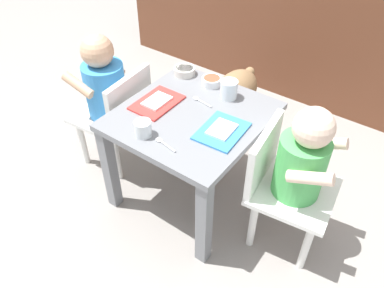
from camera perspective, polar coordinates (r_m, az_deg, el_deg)
ground_plane at (r=1.71m, az=0.00°, el=-7.00°), size 7.00×7.00×0.00m
dining_table at (r=1.47m, az=0.00°, el=2.08°), size 0.51×0.54×0.42m
seated_child_left at (r=1.67m, az=-12.42°, el=7.81°), size 0.30×0.30×0.62m
seated_child_right at (r=1.33m, az=15.30°, el=-3.03°), size 0.31×0.31×0.61m
dog at (r=1.94m, az=6.02°, el=7.39°), size 0.20×0.44×0.31m
food_tray_left at (r=1.48m, az=-5.21°, el=6.19°), size 0.14×0.19×0.02m
food_tray_right at (r=1.34m, az=4.44°, el=1.99°), size 0.15×0.20×0.02m
water_cup_left at (r=1.32m, az=-7.27°, el=2.19°), size 0.06×0.06×0.06m
water_cup_right at (r=1.50m, az=5.46°, el=7.90°), size 0.07×0.07×0.07m
veggie_bowl_far at (r=1.65m, az=-1.12°, el=10.83°), size 0.09×0.09×0.03m
cereal_bowl_left_side at (r=1.58m, az=2.95°, el=9.32°), size 0.08×0.08×0.03m
spoon_by_left_tray at (r=1.29m, az=-4.27°, el=0.14°), size 0.10×0.03×0.01m
spoon_by_right_tray at (r=1.49m, az=1.28°, el=6.41°), size 0.10×0.03×0.01m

